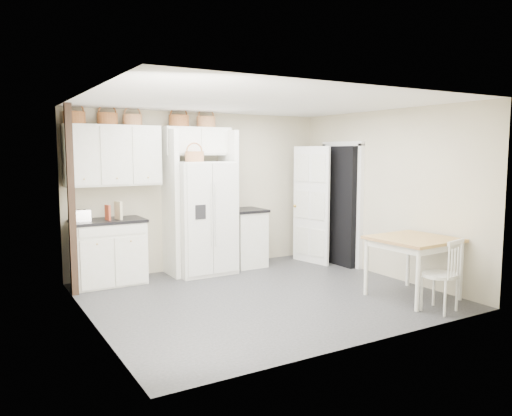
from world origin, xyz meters
TOP-DOWN VIEW (x-y plane):
  - floor at (0.00, 0.00)m, footprint 4.50×4.50m
  - ceiling at (0.00, 0.00)m, footprint 4.50×4.50m
  - wall_back at (0.00, 2.00)m, footprint 4.50×0.00m
  - wall_left at (-2.25, 0.00)m, footprint 0.00×4.00m
  - wall_right at (2.25, 0.00)m, footprint 0.00×4.00m
  - refrigerator at (-0.15, 1.62)m, footprint 0.93×0.75m
  - base_cab_left at (-1.64, 1.70)m, footprint 1.00×0.63m
  - base_cab_right at (0.69, 1.70)m, footprint 0.54×0.64m
  - dining_table at (1.70, -1.09)m, footprint 1.03×1.03m
  - windsor_chair at (1.54, -1.66)m, footprint 0.52×0.49m
  - counter_left at (-1.64, 1.70)m, footprint 1.04×0.67m
  - counter_right at (0.69, 1.70)m, footprint 0.58×0.69m
  - toaster at (-2.02, 1.62)m, footprint 0.26×0.17m
  - cookbook_red at (-1.66, 1.62)m, footprint 0.06×0.15m
  - cookbook_cream at (-1.50, 1.62)m, footprint 0.08×0.18m
  - basket_upper_a at (-2.03, 1.83)m, footprint 0.31×0.31m
  - basket_upper_b at (-1.56, 1.83)m, footprint 0.29×0.29m
  - basket_upper_c at (-1.19, 1.83)m, footprint 0.29×0.29m
  - basket_bridge_a at (-0.44, 1.83)m, footprint 0.32×0.32m
  - basket_bridge_b at (0.03, 1.83)m, footprint 0.31×0.31m
  - basket_fridge_a at (-0.32, 1.52)m, footprint 0.30×0.30m
  - upper_cabinet at (-1.50, 1.83)m, footprint 1.40×0.34m
  - bridge_cabinet at (-0.15, 1.83)m, footprint 1.12×0.34m
  - fridge_panel_left at (-0.66, 1.70)m, footprint 0.08×0.60m
  - fridge_panel_right at (0.36, 1.70)m, footprint 0.08×0.60m
  - trim_post at (-2.20, 1.35)m, footprint 0.09×0.09m
  - doorway_void at (2.16, 1.00)m, footprint 0.18×0.85m
  - door_slab at (1.80, 1.33)m, footprint 0.21×0.79m

SIDE VIEW (x-z plane):
  - floor at x=0.00m, z-range 0.00..0.00m
  - dining_table at x=1.70m, z-range 0.00..0.82m
  - windsor_chair at x=1.54m, z-range 0.00..0.91m
  - base_cab_left at x=-1.64m, z-range 0.00..0.92m
  - base_cab_right at x=0.69m, z-range 0.00..0.94m
  - refrigerator at x=-0.15m, z-range 0.00..1.80m
  - counter_left at x=-1.64m, z-range 0.92..0.97m
  - counter_right at x=0.69m, z-range 0.94..0.99m
  - doorway_void at x=2.16m, z-range 0.00..2.05m
  - door_slab at x=1.80m, z-range 0.00..2.05m
  - toaster at x=-2.02m, z-range 0.97..1.14m
  - cookbook_red at x=-1.66m, z-range 0.97..1.19m
  - cookbook_cream at x=-1.50m, z-range 0.97..1.23m
  - fridge_panel_left at x=-0.66m, z-range 0.00..2.30m
  - fridge_panel_right at x=0.36m, z-range 0.00..2.30m
  - wall_back at x=0.00m, z-range -0.95..3.55m
  - wall_left at x=-2.25m, z-range -0.70..3.30m
  - wall_right at x=2.25m, z-range -0.70..3.30m
  - trim_post at x=-2.20m, z-range 0.00..2.60m
  - basket_fridge_a at x=-0.32m, z-range 1.80..1.96m
  - upper_cabinet at x=-1.50m, z-range 1.45..2.35m
  - bridge_cabinet at x=-0.15m, z-range 1.90..2.35m
  - basket_upper_c at x=-1.19m, z-range 2.35..2.52m
  - basket_upper_b at x=-1.56m, z-range 2.35..2.52m
  - basket_upper_a at x=-2.03m, z-range 2.35..2.52m
  - basket_bridge_b at x=0.03m, z-range 2.35..2.53m
  - basket_bridge_a at x=-0.44m, z-range 2.35..2.53m
  - ceiling at x=0.00m, z-range 2.60..2.60m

